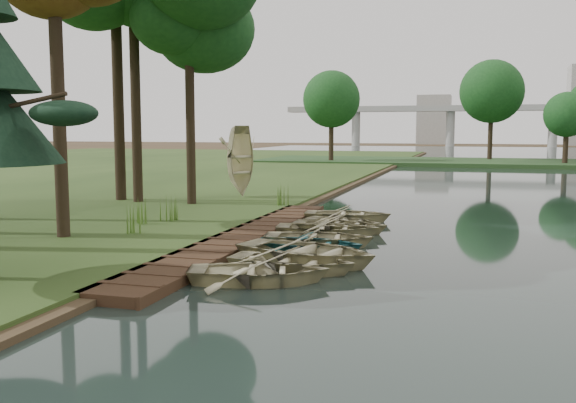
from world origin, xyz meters
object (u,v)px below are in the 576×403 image
(rowboat_1, at_px, (292,258))
(rowboat_0, at_px, (259,268))
(boardwalk, at_px, (243,239))
(rowboat_2, at_px, (307,249))
(stored_rowboat, at_px, (241,190))

(rowboat_1, bearing_deg, rowboat_0, 166.99)
(boardwalk, distance_m, rowboat_2, 3.96)
(boardwalk, height_order, rowboat_0, rowboat_0)
(boardwalk, distance_m, stored_rowboat, 11.52)
(boardwalk, bearing_deg, rowboat_2, -43.45)
(stored_rowboat, bearing_deg, rowboat_1, -131.91)
(rowboat_0, xyz_separation_m, rowboat_1, (0.42, 1.36, -0.00))
(rowboat_2, height_order, stored_rowboat, stored_rowboat)
(boardwalk, xyz_separation_m, stored_rowboat, (-4.09, 10.75, 0.52))
(boardwalk, distance_m, rowboat_0, 5.63)
(rowboat_0, bearing_deg, boardwalk, 8.15)
(boardwalk, height_order, stored_rowboat, stored_rowboat)
(rowboat_1, relative_size, stored_rowboat, 0.93)
(rowboat_0, height_order, rowboat_2, rowboat_2)
(boardwalk, height_order, rowboat_1, rowboat_1)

